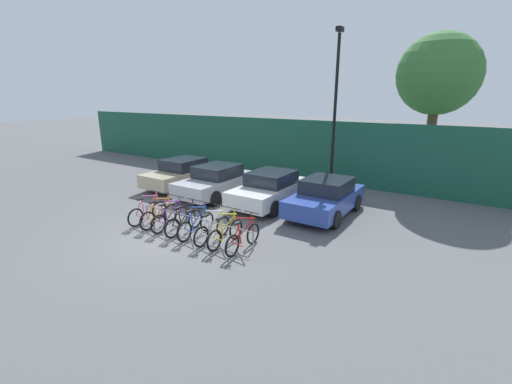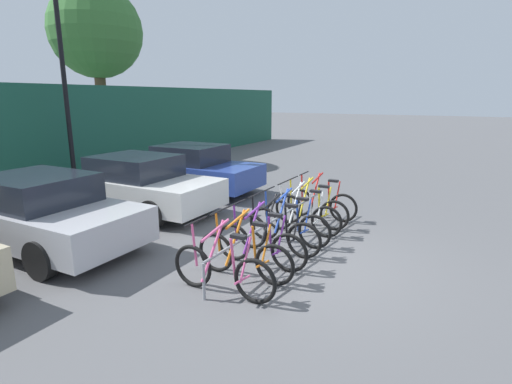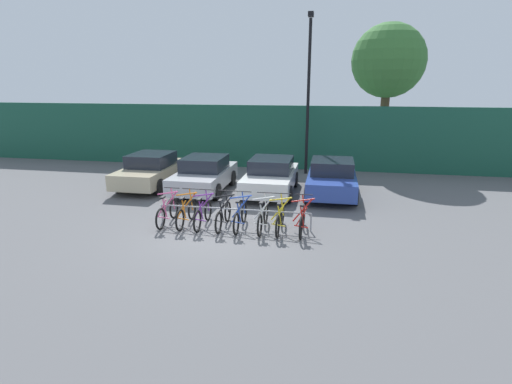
% 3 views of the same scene
% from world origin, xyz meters
% --- Properties ---
extents(ground_plane, '(120.00, 120.00, 0.00)m').
position_xyz_m(ground_plane, '(0.00, 0.00, 0.00)').
color(ground_plane, '#59595B').
extents(hoarding_wall, '(36.00, 0.16, 3.17)m').
position_xyz_m(hoarding_wall, '(0.00, 9.50, 1.59)').
color(hoarding_wall, '#19513D').
rests_on(hoarding_wall, ground).
extents(bike_rack, '(4.72, 0.04, 0.57)m').
position_xyz_m(bike_rack, '(0.45, 0.68, 0.50)').
color(bike_rack, gray).
rests_on(bike_rack, ground).
extents(bicycle_pink, '(0.68, 1.71, 1.05)m').
position_xyz_m(bicycle_pink, '(-1.64, 0.53, 0.38)').
color(bicycle_pink, black).
rests_on(bicycle_pink, ground).
extents(bicycle_orange, '(0.68, 1.71, 1.05)m').
position_xyz_m(bicycle_orange, '(-1.03, 0.53, 0.38)').
color(bicycle_orange, black).
rests_on(bicycle_orange, ground).
extents(bicycle_purple, '(0.68, 1.71, 1.05)m').
position_xyz_m(bicycle_purple, '(-0.49, 0.53, 0.38)').
color(bicycle_purple, black).
rests_on(bicycle_purple, ground).
extents(bicycle_black, '(0.68, 1.71, 1.05)m').
position_xyz_m(bicycle_black, '(0.15, 0.53, 0.38)').
color(bicycle_black, black).
rests_on(bicycle_black, ground).
extents(bicycle_blue, '(0.68, 1.71, 1.05)m').
position_xyz_m(bicycle_blue, '(0.68, 0.53, 0.38)').
color(bicycle_blue, black).
rests_on(bicycle_blue, ground).
extents(bicycle_white, '(0.68, 1.71, 1.05)m').
position_xyz_m(bicycle_white, '(1.37, 0.53, 0.38)').
color(bicycle_white, black).
rests_on(bicycle_white, ground).
extents(bicycle_yellow, '(0.68, 1.71, 1.05)m').
position_xyz_m(bicycle_yellow, '(1.88, 0.53, 0.38)').
color(bicycle_yellow, black).
rests_on(bicycle_yellow, ground).
extents(bicycle_red, '(0.68, 1.71, 1.05)m').
position_xyz_m(bicycle_red, '(2.54, 0.53, 0.38)').
color(bicycle_red, black).
rests_on(bicycle_red, ground).
extents(car_beige, '(1.91, 4.01, 1.40)m').
position_xyz_m(car_beige, '(-4.15, 4.79, 0.69)').
color(car_beige, '#C1B28E').
rests_on(car_beige, ground).
extents(car_silver, '(1.91, 4.01, 1.40)m').
position_xyz_m(car_silver, '(-1.71, 4.46, 0.69)').
color(car_silver, '#B7B7BC').
rests_on(car_silver, ground).
extents(car_white, '(1.91, 4.02, 1.40)m').
position_xyz_m(car_white, '(0.97, 4.66, 0.69)').
color(car_white, silver).
rests_on(car_white, ground).
extents(car_blue, '(1.91, 3.91, 1.40)m').
position_xyz_m(car_blue, '(3.34, 4.78, 0.69)').
color(car_blue, '#2D479E').
rests_on(car_blue, ground).
extents(lamp_post, '(0.24, 0.44, 7.25)m').
position_xyz_m(lamp_post, '(2.09, 8.50, 3.99)').
color(lamp_post, black).
rests_on(lamp_post, ground).
extents(tree_behind_hoarding, '(3.65, 3.65, 7.14)m').
position_xyz_m(tree_behind_hoarding, '(5.85, 11.30, 5.27)').
color(tree_behind_hoarding, brown).
rests_on(tree_behind_hoarding, ground).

